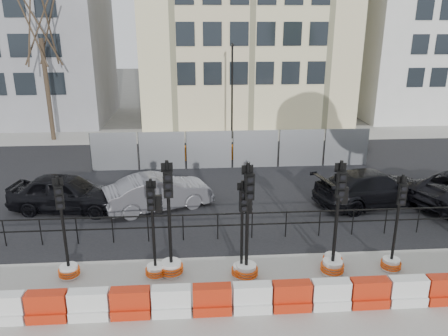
{
  "coord_description": "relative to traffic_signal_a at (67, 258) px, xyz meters",
  "views": [
    {
      "loc": [
        -1.94,
        -12.47,
        7.28
      ],
      "look_at": [
        -0.86,
        3.0,
        2.04
      ],
      "focal_mm": 35.0,
      "sensor_mm": 36.0,
      "label": 1
    }
  ],
  "objects": [
    {
      "name": "traffic_signal_b",
      "position": [
        2.58,
        -0.15,
        0.08
      ],
      "size": [
        0.61,
        0.61,
        3.12
      ],
      "rotation": [
        0.0,
        0.0,
        -0.02
      ],
      "color": "silver",
      "rests_on": "ground"
    },
    {
      "name": "building_white",
      "position": [
        22.76,
        22.84,
        7.34
      ],
      "size": [
        12.0,
        9.06,
        16.0
      ],
      "color": "silver",
      "rests_on": "ground"
    },
    {
      "name": "traffic_signal_g",
      "position": [
        7.89,
        -0.35,
        0.08
      ],
      "size": [
        0.71,
        0.71,
        3.6
      ],
      "rotation": [
        0.0,
        0.0,
        -0.04
      ],
      "color": "silver",
      "rests_on": "ground"
    },
    {
      "name": "building_grey",
      "position": [
        -8.24,
        22.84,
        6.34
      ],
      "size": [
        11.0,
        9.06,
        14.0
      ],
      "color": "gray",
      "rests_on": "ground"
    },
    {
      "name": "car_c",
      "position": [
        11.17,
        4.76,
        0.07
      ],
      "size": [
        4.4,
        6.01,
        1.47
      ],
      "primitive_type": "imported",
      "rotation": [
        0.0,
        0.0,
        1.81
      ],
      "color": "black",
      "rests_on": "ground"
    },
    {
      "name": "sidewalk_near",
      "position": [
        5.76,
        -2.14,
        -0.65
      ],
      "size": [
        40.0,
        6.0,
        0.02
      ],
      "primitive_type": "cube",
      "color": "gray",
      "rests_on": "ground"
    },
    {
      "name": "lamp_post_far",
      "position": [
        6.26,
        15.84,
        2.56
      ],
      "size": [
        0.12,
        0.56,
        6.0
      ],
      "color": "black",
      "rests_on": "ground"
    },
    {
      "name": "traffic_signal_c",
      "position": [
        3.04,
        -0.08,
        0.09
      ],
      "size": [
        0.71,
        0.71,
        3.63
      ],
      "rotation": [
        0.0,
        0.0,
        0.11
      ],
      "color": "silver",
      "rests_on": "ground"
    },
    {
      "name": "tree_bare_far",
      "position": [
        -5.24,
        16.36,
        5.99
      ],
      "size": [
        2.0,
        2.0,
        9.0
      ],
      "color": "#473828",
      "rests_on": "ground"
    },
    {
      "name": "traffic_signal_f",
      "position": [
        8.05,
        0.08,
        0.08
      ],
      "size": [
        0.62,
        0.62,
        3.13
      ],
      "rotation": [
        0.0,
        0.0,
        0.05
      ],
      "color": "silver",
      "rests_on": "ground"
    },
    {
      "name": "car_b",
      "position": [
        2.32,
        4.92,
        0.05
      ],
      "size": [
        4.25,
        5.25,
        1.42
      ],
      "primitive_type": "imported",
      "rotation": [
        0.0,
        0.0,
        1.92
      ],
      "color": "#545459",
      "rests_on": "ground"
    },
    {
      "name": "road",
      "position": [
        5.76,
        7.86,
        -0.65
      ],
      "size": [
        40.0,
        14.0,
        0.03
      ],
      "primitive_type": "cube",
      "color": "black",
      "rests_on": "ground"
    },
    {
      "name": "sidewalk_far",
      "position": [
        5.76,
        16.86,
        -0.65
      ],
      "size": [
        40.0,
        4.0,
        0.02
      ],
      "primitive_type": "cube",
      "color": "gray",
      "rests_on": "ground"
    },
    {
      "name": "barrier_row",
      "position": [
        5.76,
        -1.94,
        -0.3
      ],
      "size": [
        16.75,
        0.5,
        0.8
      ],
      "color": "red",
      "rests_on": "ground"
    },
    {
      "name": "traffic_signal_d",
      "position": [
        5.14,
        -0.31,
        0.07
      ],
      "size": [
        0.6,
        0.6,
        3.06
      ],
      "rotation": [
        0.0,
        0.0,
        0.16
      ],
      "color": "silver",
      "rests_on": "ground"
    },
    {
      "name": "traffic_signal_e",
      "position": [
        5.27,
        -0.39,
        0.08
      ],
      "size": [
        0.71,
        0.71,
        3.61
      ],
      "rotation": [
        0.0,
        0.0,
        0.18
      ],
      "color": "silver",
      "rests_on": "ground"
    },
    {
      "name": "traffic_signal_a",
      "position": [
        0.0,
        0.0,
        0.0
      ],
      "size": [
        0.63,
        0.63,
        3.21
      ],
      "rotation": [
        0.0,
        0.0,
        0.26
      ],
      "color": "silver",
      "rests_on": "ground"
    },
    {
      "name": "traffic_signal_h",
      "position": [
        9.76,
        -0.27,
        -0.02
      ],
      "size": [
        0.61,
        0.61,
        3.12
      ],
      "rotation": [
        0.0,
        0.0,
        -0.11
      ],
      "color": "silver",
      "rests_on": "ground"
    },
    {
      "name": "heras_fencing",
      "position": [
        6.32,
        10.72,
        -0.01
      ],
      "size": [
        14.33,
        1.72,
        2.0
      ],
      "color": "#919499",
      "rests_on": "ground"
    },
    {
      "name": "kerb_railing",
      "position": [
        5.76,
        2.06,
        0.02
      ],
      "size": [
        18.0,
        0.04,
        1.0
      ],
      "color": "black",
      "rests_on": "ground"
    },
    {
      "name": "car_a",
      "position": [
        -1.35,
        5.0,
        0.1
      ],
      "size": [
        3.09,
        4.99,
        1.52
      ],
      "primitive_type": "imported",
      "rotation": [
        0.0,
        0.0,
        1.42
      ],
      "color": "black",
      "rests_on": "ground"
    },
    {
      "name": "ground",
      "position": [
        5.76,
        0.86,
        -0.66
      ],
      "size": [
        120.0,
        120.0,
        0.0
      ],
      "primitive_type": "plane",
      "color": "#51514C",
      "rests_on": "ground"
    }
  ]
}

